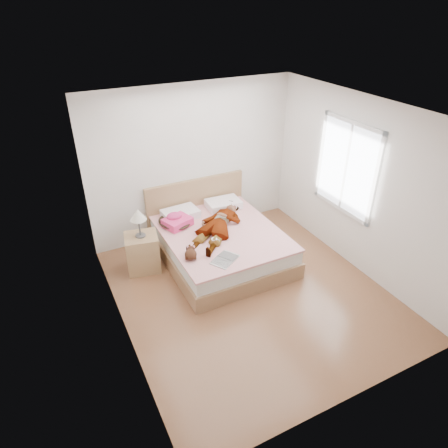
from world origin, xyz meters
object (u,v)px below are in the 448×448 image
at_px(phone, 179,215).
at_px(coffee_mug, 214,241).
at_px(bed, 219,241).
at_px(towel, 177,221).
at_px(woman, 218,222).
at_px(plush_toy, 191,254).
at_px(nightstand, 142,250).
at_px(magazine, 225,259).

distance_m(phone, coffee_mug, 0.84).
height_order(phone, coffee_mug, phone).
bearing_deg(phone, bed, -84.74).
bearing_deg(coffee_mug, towel, 111.35).
bearing_deg(towel, coffee_mug, -68.65).
xyz_separation_m(woman, coffee_mug, (-0.25, -0.40, -0.06)).
height_order(towel, plush_toy, towel).
bearing_deg(phone, towel, 158.29).
distance_m(coffee_mug, nightstand, 1.14).
relative_size(phone, magazine, 0.17).
bearing_deg(magazine, phone, 99.60).
height_order(bed, towel, bed).
height_order(woman, nightstand, nightstand).
bearing_deg(nightstand, coffee_mug, -31.34).
bearing_deg(nightstand, bed, -9.96).
height_order(phone, bed, bed).
height_order(magazine, nightstand, nightstand).
xyz_separation_m(phone, towel, (-0.06, -0.02, -0.07)).
distance_m(bed, coffee_mug, 0.53).
bearing_deg(bed, phone, 139.37).
xyz_separation_m(magazine, plush_toy, (-0.41, 0.26, 0.07)).
relative_size(woman, towel, 3.21).
xyz_separation_m(towel, magazine, (0.26, -1.20, -0.08)).
xyz_separation_m(coffee_mug, plush_toy, (-0.45, -0.17, 0.02)).
distance_m(towel, nightstand, 0.72).
xyz_separation_m(magazine, nightstand, (-0.91, 1.01, -0.17)).
height_order(coffee_mug, plush_toy, plush_toy).
relative_size(towel, nightstand, 0.48).
relative_size(woman, coffee_mug, 11.78).
height_order(bed, magazine, bed).
distance_m(towel, magazine, 1.23).
relative_size(woman, magazine, 3.37).
bearing_deg(plush_toy, towel, 81.05).
height_order(phone, plush_toy, phone).
bearing_deg(towel, plush_toy, -98.95).
xyz_separation_m(phone, magazine, (0.21, -1.22, -0.15)).
height_order(woman, coffee_mug, woman).
bearing_deg(coffee_mug, phone, 107.21).
xyz_separation_m(towel, coffee_mug, (0.30, -0.77, -0.04)).
bearing_deg(bed, towel, 143.86).
bearing_deg(magazine, woman, 70.38).
distance_m(phone, towel, 0.09).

